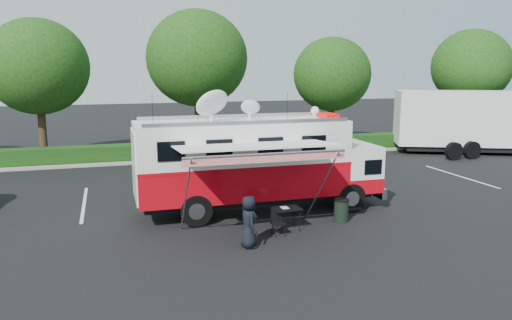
{
  "coord_description": "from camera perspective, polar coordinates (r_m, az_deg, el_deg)",
  "views": [
    {
      "loc": [
        -5.43,
        -17.62,
        5.44
      ],
      "look_at": [
        0.0,
        0.5,
        1.9
      ],
      "focal_mm": 35.0,
      "sensor_mm": 36.0,
      "label": 1
    }
  ],
  "objects": [
    {
      "name": "back_border",
      "position": [
        31.22,
        -4.6,
        9.77
      ],
      "size": [
        60.0,
        6.14,
        8.87
      ],
      "color": "#9E998E",
      "rests_on": "ground_plane"
    },
    {
      "name": "awning",
      "position": [
        15.83,
        0.11,
        1.3
      ],
      "size": [
        5.09,
        2.63,
        3.07
      ],
      "color": "silver",
      "rests_on": "ground_plane"
    },
    {
      "name": "person",
      "position": [
        15.51,
        -0.81,
        -9.93
      ],
      "size": [
        0.53,
        0.8,
        1.62
      ],
      "primitive_type": "imported",
      "rotation": [
        0.0,
        0.0,
        1.6
      ],
      "color": "black",
      "rests_on": "ground_plane"
    },
    {
      "name": "semi_trailer",
      "position": [
        35.16,
        26.13,
        4.04
      ],
      "size": [
        12.8,
        7.53,
        3.94
      ],
      "color": "silver",
      "rests_on": "ground_plane"
    },
    {
      "name": "folding_table",
      "position": [
        16.83,
        3.5,
        -5.64
      ],
      "size": [
        0.97,
        0.71,
        0.79
      ],
      "color": "black",
      "rests_on": "ground_plane"
    },
    {
      "name": "trash_bin",
      "position": [
        18.08,
        9.71,
        -5.69
      ],
      "size": [
        0.55,
        0.55,
        0.83
      ],
      "color": "black",
      "rests_on": "ground_plane"
    },
    {
      "name": "command_truck",
      "position": [
        18.74,
        0.2,
        -0.23
      ],
      "size": [
        9.32,
        2.56,
        4.48
      ],
      "color": "black",
      "rests_on": "ground_plane"
    },
    {
      "name": "folding_chair",
      "position": [
        16.46,
        2.47,
        -6.87
      ],
      "size": [
        0.47,
        0.49,
        0.85
      ],
      "color": "black",
      "rests_on": "ground_plane"
    },
    {
      "name": "ground_plane",
      "position": [
        19.22,
        0.43,
        -5.84
      ],
      "size": [
        120.0,
        120.0,
        0.0
      ],
      "primitive_type": "plane",
      "color": "black",
      "rests_on": "ground"
    },
    {
      "name": "stall_lines",
      "position": [
        21.88,
        -3.14,
        -3.8
      ],
      "size": [
        24.12,
        5.5,
        0.01
      ],
      "color": "silver",
      "rests_on": "ground_plane"
    }
  ]
}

